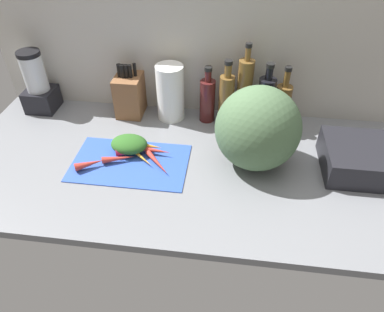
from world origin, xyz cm
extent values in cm
cube|color=slate|center=(0.00, 0.00, -1.50)|extent=(170.00, 80.00, 3.00)
cube|color=#BCB7AD|center=(0.00, 38.50, 30.00)|extent=(170.00, 3.00, 60.00)
cube|color=#2D51B7|center=(-18.50, -3.56, 0.40)|extent=(43.05, 26.28, 0.80)
cone|color=red|center=(-12.66, 2.40, 2.44)|extent=(17.64, 4.99, 3.27)
cone|color=red|center=(-8.00, -4.04, 1.88)|extent=(11.05, 12.35, 2.15)
cone|color=orange|center=(-15.80, -0.60, 1.89)|extent=(13.55, 12.42, 2.18)
cone|color=#B2264C|center=(-17.46, 1.09, 2.52)|extent=(14.88, 7.05, 3.44)
cone|color=red|center=(-22.80, -3.88, 2.10)|extent=(12.00, 6.11, 2.59)
cone|color=orange|center=(-14.90, 4.51, 2.56)|extent=(14.34, 4.62, 3.51)
cone|color=red|center=(-32.26, -8.42, 2.30)|extent=(10.52, 7.89, 3.00)
ellipsoid|color=#2D6023|center=(-20.28, 3.03, 3.78)|extent=(14.08, 10.83, 5.96)
ellipsoid|color=#4C6B47|center=(27.13, 2.67, 15.47)|extent=(29.98, 27.74, 30.94)
cube|color=brown|center=(-26.76, 30.45, 8.92)|extent=(11.15, 13.38, 17.83)
cylinder|color=black|center=(-29.88, 30.16, 20.58)|extent=(1.78, 1.78, 5.50)
cylinder|color=black|center=(-28.32, 29.54, 20.58)|extent=(2.12, 2.12, 5.50)
cylinder|color=black|center=(-26.76, 29.77, 20.58)|extent=(1.84, 1.84, 5.50)
cylinder|color=black|center=(-25.20, 29.99, 20.58)|extent=(1.62, 1.62, 5.50)
cylinder|color=black|center=(-23.64, 31.56, 20.58)|extent=(1.42, 1.42, 5.50)
cube|color=black|center=(-67.30, 28.80, 4.85)|extent=(12.70, 12.70, 9.71)
cylinder|color=silver|center=(-67.30, 28.80, 17.62)|extent=(9.53, 9.53, 15.82)
cylinder|color=black|center=(-67.30, 28.80, 26.43)|extent=(9.72, 9.72, 1.80)
cylinder|color=white|center=(-8.61, 29.50, 12.06)|extent=(11.58, 11.58, 24.11)
cylinder|color=#471919|center=(7.19, 29.35, 9.28)|extent=(6.52, 6.52, 18.55)
cylinder|color=#471919|center=(7.19, 29.35, 20.86)|extent=(2.72, 2.72, 4.62)
cylinder|color=black|center=(7.19, 29.35, 23.97)|extent=(3.13, 3.13, 1.60)
cylinder|color=brown|center=(15.03, 27.31, 10.99)|extent=(6.14, 6.14, 21.98)
cylinder|color=brown|center=(15.03, 27.31, 24.63)|extent=(2.82, 2.82, 5.30)
cylinder|color=black|center=(15.03, 27.31, 28.08)|extent=(3.24, 3.24, 1.60)
cylinder|color=brown|center=(22.06, 29.55, 14.10)|extent=(6.29, 6.29, 28.21)
cylinder|color=brown|center=(22.06, 29.55, 30.87)|extent=(2.25, 2.25, 5.33)
cylinder|color=black|center=(22.06, 29.55, 34.33)|extent=(2.58, 2.58, 1.60)
cylinder|color=black|center=(30.84, 27.19, 11.05)|extent=(6.98, 6.98, 22.10)
cylinder|color=black|center=(30.84, 27.19, 24.58)|extent=(2.83, 2.83, 4.95)
cylinder|color=black|center=(30.84, 27.19, 27.85)|extent=(3.25, 3.25, 1.60)
cylinder|color=brown|center=(38.11, 29.56, 9.04)|extent=(6.53, 6.53, 18.07)
cylinder|color=brown|center=(38.11, 29.56, 21.54)|extent=(2.41, 2.41, 6.93)
cylinder|color=black|center=(38.11, 29.56, 25.81)|extent=(2.78, 2.78, 1.60)
cube|color=black|center=(64.08, 3.84, 5.02)|extent=(24.34, 24.60, 10.03)
camera|label=1|loc=(17.35, -100.29, 87.16)|focal=33.20mm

